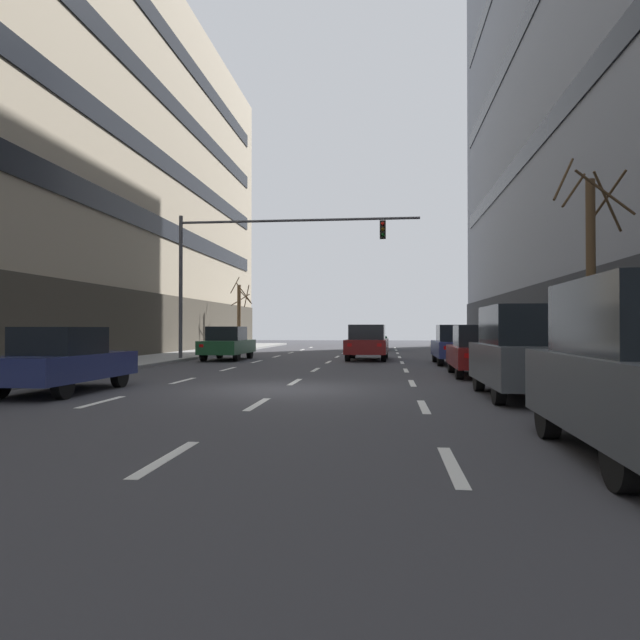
# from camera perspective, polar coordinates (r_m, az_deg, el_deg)

# --- Properties ---
(ground_plane) EXTENTS (120.00, 120.00, 0.00)m
(ground_plane) POSITION_cam_1_polar(r_m,az_deg,el_deg) (15.09, -3.67, -6.81)
(ground_plane) COLOR #38383D
(sidewalk_right) EXTENTS (3.46, 80.00, 0.14)m
(sidewalk_right) POSITION_cam_1_polar(r_m,az_deg,el_deg) (15.97, 28.20, -6.13)
(sidewalk_right) COLOR gray
(sidewalk_right) RESTS_ON ground
(lane_stripe_l1_s3) EXTENTS (0.16, 2.00, 0.01)m
(lane_stripe_l1_s3) POSITION_cam_1_polar(r_m,az_deg,el_deg) (13.32, -20.70, -7.54)
(lane_stripe_l1_s3) COLOR silver
(lane_stripe_l1_s3) RESTS_ON ground
(lane_stripe_l1_s4) EXTENTS (0.16, 2.00, 0.01)m
(lane_stripe_l1_s4) POSITION_cam_1_polar(r_m,az_deg,el_deg) (17.89, -13.34, -5.83)
(lane_stripe_l1_s4) COLOR silver
(lane_stripe_l1_s4) RESTS_ON ground
(lane_stripe_l1_s5) EXTENTS (0.16, 2.00, 0.01)m
(lane_stripe_l1_s5) POSITION_cam_1_polar(r_m,az_deg,el_deg) (22.64, -9.03, -4.78)
(lane_stripe_l1_s5) COLOR silver
(lane_stripe_l1_s5) RESTS_ON ground
(lane_stripe_l1_s6) EXTENTS (0.16, 2.00, 0.01)m
(lane_stripe_l1_s6) POSITION_cam_1_polar(r_m,az_deg,el_deg) (27.48, -6.24, -4.08)
(lane_stripe_l1_s6) COLOR silver
(lane_stripe_l1_s6) RESTS_ON ground
(lane_stripe_l1_s7) EXTENTS (0.16, 2.00, 0.01)m
(lane_stripe_l1_s7) POSITION_cam_1_polar(r_m,az_deg,el_deg) (32.37, -4.29, -3.59)
(lane_stripe_l1_s7) COLOR silver
(lane_stripe_l1_s7) RESTS_ON ground
(lane_stripe_l1_s8) EXTENTS (0.16, 2.00, 0.01)m
(lane_stripe_l1_s8) POSITION_cam_1_polar(r_m,az_deg,el_deg) (37.29, -2.86, -3.22)
(lane_stripe_l1_s8) COLOR silver
(lane_stripe_l1_s8) RESTS_ON ground
(lane_stripe_l1_s9) EXTENTS (0.16, 2.00, 0.01)m
(lane_stripe_l1_s9) POSITION_cam_1_polar(r_m,az_deg,el_deg) (42.23, -1.76, -2.94)
(lane_stripe_l1_s9) COLOR silver
(lane_stripe_l1_s9) RESTS_ON ground
(lane_stripe_l1_s10) EXTENTS (0.16, 2.00, 0.01)m
(lane_stripe_l1_s10) POSITION_cam_1_polar(r_m,az_deg,el_deg) (47.18, -0.89, -2.72)
(lane_stripe_l1_s10) COLOR silver
(lane_stripe_l1_s10) RESTS_ON ground
(lane_stripe_l2_s2) EXTENTS (0.16, 2.00, 0.01)m
(lane_stripe_l2_s2) POSITION_cam_1_polar(r_m,az_deg,el_deg) (7.43, -14.87, -13.00)
(lane_stripe_l2_s2) COLOR silver
(lane_stripe_l2_s2) RESTS_ON ground
(lane_stripe_l2_s3) EXTENTS (0.16, 2.00, 0.01)m
(lane_stripe_l2_s3) POSITION_cam_1_polar(r_m,az_deg,el_deg) (12.16, -6.18, -8.23)
(lane_stripe_l2_s3) COLOR silver
(lane_stripe_l2_s3) RESTS_ON ground
(lane_stripe_l2_s4) EXTENTS (0.16, 2.00, 0.01)m
(lane_stripe_l2_s4) POSITION_cam_1_polar(r_m,az_deg,el_deg) (17.05, -2.48, -6.10)
(lane_stripe_l2_s4) COLOR silver
(lane_stripe_l2_s4) RESTS_ON ground
(lane_stripe_l2_s5) EXTENTS (0.16, 2.00, 0.01)m
(lane_stripe_l2_s5) POSITION_cam_1_polar(r_m,az_deg,el_deg) (21.98, -0.45, -4.91)
(lane_stripe_l2_s5) COLOR silver
(lane_stripe_l2_s5) RESTS_ON ground
(lane_stripe_l2_s6) EXTENTS (0.16, 2.00, 0.01)m
(lane_stripe_l2_s6) POSITION_cam_1_polar(r_m,az_deg,el_deg) (26.94, 0.83, -4.15)
(lane_stripe_l2_s6) COLOR silver
(lane_stripe_l2_s6) RESTS_ON ground
(lane_stripe_l2_s7) EXTENTS (0.16, 2.00, 0.01)m
(lane_stripe_l2_s7) POSITION_cam_1_polar(r_m,az_deg,el_deg) (31.92, 1.72, -3.63)
(lane_stripe_l2_s7) COLOR silver
(lane_stripe_l2_s7) RESTS_ON ground
(lane_stripe_l2_s8) EXTENTS (0.16, 2.00, 0.01)m
(lane_stripe_l2_s8) POSITION_cam_1_polar(r_m,az_deg,el_deg) (36.90, 2.36, -3.25)
(lane_stripe_l2_s8) COLOR silver
(lane_stripe_l2_s8) RESTS_ON ground
(lane_stripe_l2_s9) EXTENTS (0.16, 2.00, 0.01)m
(lane_stripe_l2_s9) POSITION_cam_1_polar(r_m,az_deg,el_deg) (41.88, 2.85, -2.96)
(lane_stripe_l2_s9) COLOR silver
(lane_stripe_l2_s9) RESTS_ON ground
(lane_stripe_l2_s10) EXTENTS (0.16, 2.00, 0.01)m
(lane_stripe_l2_s10) POSITION_cam_1_polar(r_m,az_deg,el_deg) (46.87, 3.23, -2.73)
(lane_stripe_l2_s10) COLOR silver
(lane_stripe_l2_s10) RESTS_ON ground
(lane_stripe_l3_s2) EXTENTS (0.16, 2.00, 0.01)m
(lane_stripe_l3_s2) POSITION_cam_1_polar(r_m,az_deg,el_deg) (6.99, 12.88, -13.79)
(lane_stripe_l3_s2) COLOR silver
(lane_stripe_l3_s2) RESTS_ON ground
(lane_stripe_l3_s3) EXTENTS (0.16, 2.00, 0.01)m
(lane_stripe_l3_s3) POSITION_cam_1_polar(r_m,az_deg,el_deg) (11.90, 10.16, -8.39)
(lane_stripe_l3_s3) COLOR silver
(lane_stripe_l3_s3) RESTS_ON ground
(lane_stripe_l3_s4) EXTENTS (0.16, 2.00, 0.01)m
(lane_stripe_l3_s4) POSITION_cam_1_polar(r_m,az_deg,el_deg) (16.86, 9.05, -6.15)
(lane_stripe_l3_s4) COLOR silver
(lane_stripe_l3_s4) RESTS_ON ground
(lane_stripe_l3_s5) EXTENTS (0.16, 2.00, 0.01)m
(lane_stripe_l3_s5) POSITION_cam_1_polar(r_m,az_deg,el_deg) (21.84, 8.46, -4.93)
(lane_stripe_l3_s5) COLOR silver
(lane_stripe_l3_s5) RESTS_ON ground
(lane_stripe_l3_s6) EXTENTS (0.16, 2.00, 0.01)m
(lane_stripe_l3_s6) POSITION_cam_1_polar(r_m,az_deg,el_deg) (26.83, 8.08, -4.16)
(lane_stripe_l3_s6) COLOR silver
(lane_stripe_l3_s6) RESTS_ON ground
(lane_stripe_l3_s7) EXTENTS (0.16, 2.00, 0.01)m
(lane_stripe_l3_s7) POSITION_cam_1_polar(r_m,az_deg,el_deg) (31.82, 7.83, -3.63)
(lane_stripe_l3_s7) COLOR silver
(lane_stripe_l3_s7) RESTS_ON ground
(lane_stripe_l3_s8) EXTENTS (0.16, 2.00, 0.01)m
(lane_stripe_l3_s8) POSITION_cam_1_polar(r_m,az_deg,el_deg) (36.81, 7.64, -3.25)
(lane_stripe_l3_s8) COLOR silver
(lane_stripe_l3_s8) RESTS_ON ground
(lane_stripe_l3_s9) EXTENTS (0.16, 2.00, 0.01)m
(lane_stripe_l3_s9) POSITION_cam_1_polar(r_m,az_deg,el_deg) (41.81, 7.50, -2.96)
(lane_stripe_l3_s9) COLOR silver
(lane_stripe_l3_s9) RESTS_ON ground
(lane_stripe_l3_s10) EXTENTS (0.16, 2.00, 0.01)m
(lane_stripe_l3_s10) POSITION_cam_1_polar(r_m,az_deg,el_deg) (46.80, 7.39, -2.73)
(lane_stripe_l3_s10) COLOR silver
(lane_stripe_l3_s10) RESTS_ON ground
(car_driving_0) EXTENTS (1.97, 4.57, 1.70)m
(car_driving_0) POSITION_cam_1_polar(r_m,az_deg,el_deg) (42.02, 5.28, -1.81)
(car_driving_0) COLOR black
(car_driving_0) RESTS_ON ground
(car_driving_1) EXTENTS (1.86, 4.43, 1.66)m
(car_driving_1) POSITION_cam_1_polar(r_m,az_deg,el_deg) (29.08, -9.10, -2.30)
(car_driving_1) COLOR black
(car_driving_1) RESTS_ON ground
(car_driving_2) EXTENTS (1.90, 4.33, 1.61)m
(car_driving_2) POSITION_cam_1_polar(r_m,az_deg,el_deg) (15.55, -23.96, -3.64)
(car_driving_2) COLOR black
(car_driving_2) RESTS_ON ground
(car_driving_3) EXTENTS (2.10, 4.72, 1.75)m
(car_driving_3) POSITION_cam_1_polar(r_m,az_deg,el_deg) (28.76, 4.69, -2.23)
(car_driving_3) COLOR black
(car_driving_3) RESTS_ON ground
(car_parked_1) EXTENTS (1.82, 4.32, 2.09)m
(car_parked_1) POSITION_cam_1_polar(r_m,az_deg,el_deg) (13.90, 19.37, -2.99)
(car_parked_1) COLOR black
(car_parked_1) RESTS_ON ground
(car_parked_2) EXTENTS (1.96, 4.49, 1.67)m
(car_parked_2) POSITION_cam_1_polar(r_m,az_deg,el_deg) (19.72, 15.51, -2.97)
(car_parked_2) COLOR black
(car_parked_2) RESTS_ON ground
(car_parked_3) EXTENTS (1.94, 4.60, 1.72)m
(car_parked_3) POSITION_cam_1_polar(r_m,az_deg,el_deg) (25.90, 13.34, -2.40)
(car_parked_3) COLOR black
(car_parked_3) RESTS_ON ground
(traffic_signal_0) EXTENTS (11.51, 0.35, 6.87)m
(traffic_signal_0) POSITION_cam_1_polar(r_m,az_deg,el_deg) (27.89, -6.62, 6.43)
(traffic_signal_0) COLOR #4C4C51
(traffic_signal_0) RESTS_ON sidewalk_left
(street_tree_0) EXTENTS (1.93, 1.94, 6.35)m
(street_tree_0) POSITION_cam_1_polar(r_m,az_deg,el_deg) (17.34, 25.12, 4.47)
(street_tree_0) COLOR #4C3823
(street_tree_0) RESTS_ON sidewalk_right
(street_tree_1) EXTENTS (1.73, 1.79, 5.29)m
(street_tree_1) POSITION_cam_1_polar(r_m,az_deg,el_deg) (43.34, -7.94, 0.61)
(street_tree_1) COLOR #4C3823
(street_tree_1) RESTS_ON sidewalk_left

